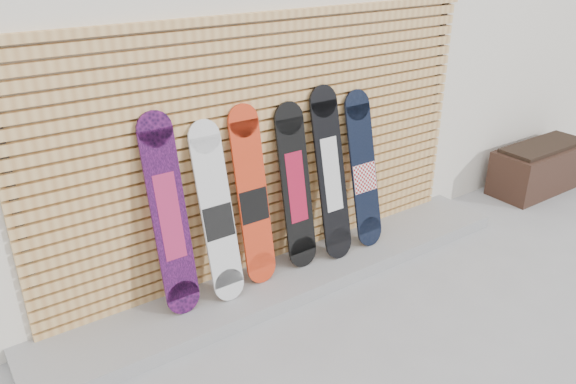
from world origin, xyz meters
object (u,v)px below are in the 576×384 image
at_px(snowboard_1, 217,214).
at_px(snowboard_3, 296,187).
at_px(snowboard_4, 331,174).
at_px(snowboard_2, 253,198).
at_px(planter_box, 540,167).
at_px(snowboard_5, 364,171).
at_px(snowboard_0, 169,217).

bearing_deg(snowboard_1, snowboard_3, 2.68).
relative_size(snowboard_3, snowboard_4, 0.94).
relative_size(snowboard_1, snowboard_4, 0.93).
bearing_deg(snowboard_3, snowboard_1, -177.32).
bearing_deg(snowboard_2, snowboard_1, -174.45).
height_order(snowboard_1, snowboard_4, snowboard_4).
bearing_deg(snowboard_4, planter_box, -2.60).
height_order(snowboard_1, snowboard_5, snowboard_5).
bearing_deg(snowboard_4, snowboard_0, 178.92).
xyz_separation_m(snowboard_2, snowboard_4, (0.79, -0.03, 0.03)).
bearing_deg(snowboard_4, snowboard_1, -179.98).
relative_size(snowboard_1, snowboard_2, 0.96).
xyz_separation_m(snowboard_0, snowboard_1, (0.38, -0.03, -0.08)).
bearing_deg(snowboard_2, snowboard_3, 0.37).
xyz_separation_m(snowboard_3, snowboard_4, (0.36, -0.04, 0.04)).
bearing_deg(snowboard_0, snowboard_3, 0.37).
bearing_deg(planter_box, snowboard_0, 177.90).
bearing_deg(snowboard_5, planter_box, -3.00).
bearing_deg(snowboard_4, snowboard_5, 0.21).
bearing_deg(snowboard_0, snowboard_4, -1.08).
bearing_deg(snowboard_3, snowboard_5, -2.69).
distance_m(snowboard_0, snowboard_5, 1.92).
xyz_separation_m(planter_box, snowboard_0, (-4.64, 0.17, 0.62)).
height_order(planter_box, snowboard_1, snowboard_1).
bearing_deg(snowboard_0, planter_box, -2.10).
xyz_separation_m(snowboard_0, snowboard_4, (1.53, -0.03, -0.02)).
distance_m(planter_box, snowboard_3, 3.52).
relative_size(snowboard_3, snowboard_5, 1.00).
height_order(snowboard_2, snowboard_4, snowboard_4).
bearing_deg(snowboard_0, snowboard_5, -0.82).
height_order(snowboard_4, snowboard_5, snowboard_4).
distance_m(snowboard_4, snowboard_5, 0.39).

